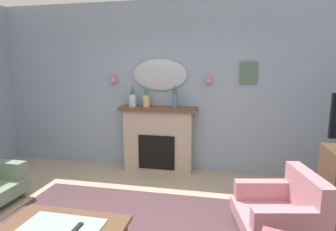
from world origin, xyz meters
The scene contains 11 objects.
wall_back centered at (0.00, 2.52, 1.49)m, with size 7.29×0.10×2.98m, color #8C9EB2.
fireplace centered at (-0.13, 2.30, 0.57)m, with size 1.36×0.36×1.16m.
mantel_vase_left centered at (-0.58, 2.27, 1.32)m, with size 0.13×0.13×0.37m.
mantel_vase_centre centered at (-0.33, 2.27, 1.33)m, with size 0.12×0.12×0.36m.
mantel_vase_right centered at (0.17, 2.27, 1.38)m, with size 0.10×0.10×0.40m.
wall_mirror centered at (-0.13, 2.44, 1.71)m, with size 0.96×0.06×0.56m, color #B2BCC6.
wall_sconce_left centered at (-0.98, 2.39, 1.66)m, with size 0.14×0.14×0.14m, color #D17066.
wall_sconce_right centered at (0.72, 2.39, 1.66)m, with size 0.14×0.14×0.14m, color #D17066.
framed_picture centered at (1.37, 2.45, 1.75)m, with size 0.28×0.03×0.36m, color #4C6B56.
tv_remote centered at (-0.22, -0.31, 0.45)m, with size 0.04×0.16×0.02m, color black.
armchair_beside_couch centered at (1.67, 0.71, 0.31)m, with size 0.96×0.95×0.71m.
Camera 1 is at (0.99, -2.27, 1.82)m, focal length 29.27 mm.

